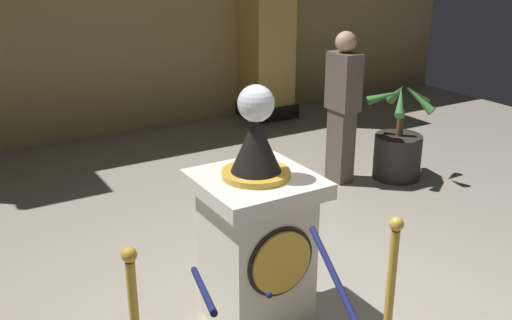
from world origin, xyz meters
name	(u,v)px	position (x,y,z in m)	size (l,w,h in m)	color
pedestal_clock	(256,235)	(-0.36, 0.43, 0.65)	(0.73, 0.73, 1.66)	silver
velvet_rope	(269,281)	(-0.70, -0.27, 0.79)	(0.92, 0.90, 0.22)	#141947
potted_palm_right	(398,149)	(2.34, 1.90, 0.33)	(0.67, 0.68, 1.09)	#2D2823
bystander_guest	(343,104)	(1.74, 2.16, 0.86)	(0.23, 0.36, 1.62)	brown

